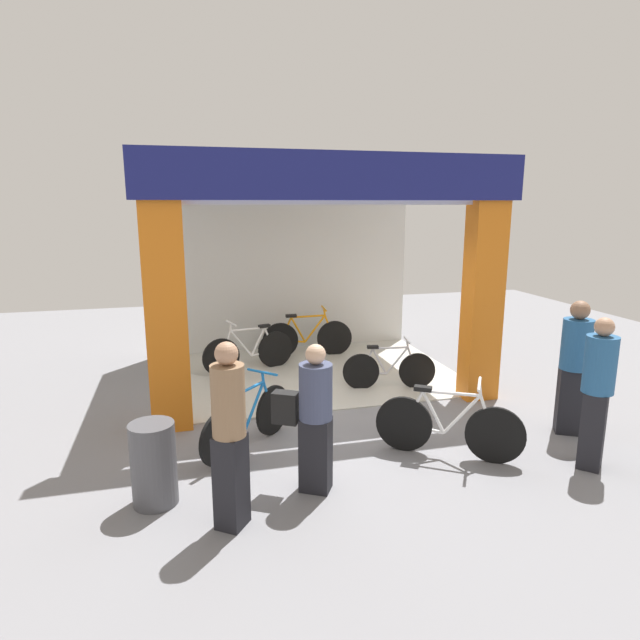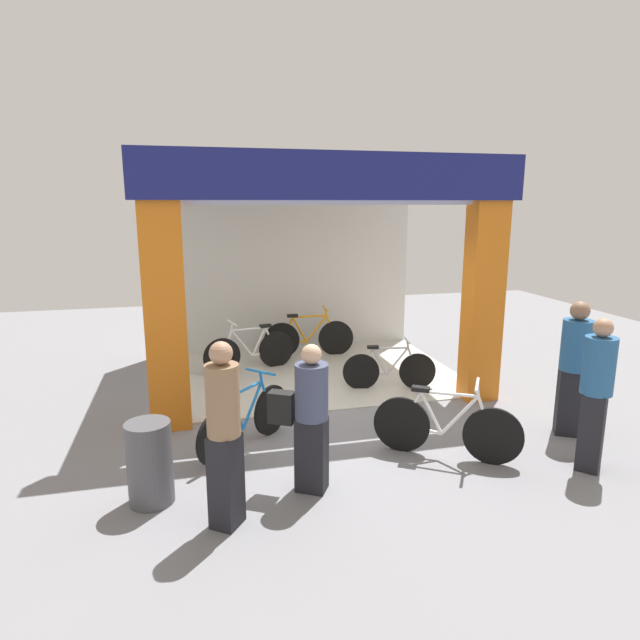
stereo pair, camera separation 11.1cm
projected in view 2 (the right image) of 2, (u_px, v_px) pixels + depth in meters
The scene contains 12 objects.
ground_plane at pixel (335, 411), 7.74m from camera, with size 18.08×18.08×0.00m, color gray.
shop_facade at pixel (307, 264), 9.03m from camera, with size 5.24×3.90×3.58m.
bicycle_inside_0 at pixel (389, 369), 8.59m from camera, with size 1.46×0.43×0.82m.
bicycle_inside_1 at pixel (250, 351), 9.50m from camera, with size 1.64×0.55×0.93m.
bicycle_inside_2 at pixel (309, 337), 10.42m from camera, with size 1.74×0.48×0.96m.
bicycle_parked_0 at pixel (446, 427), 6.27m from camera, with size 1.47×0.97×0.95m.
bicycle_parked_1 at pixel (246, 420), 6.50m from camera, with size 1.22×1.17×0.91m.
pedestrian_0 at pixel (575, 366), 6.79m from camera, with size 0.62×0.50×1.75m.
pedestrian_1 at pixel (224, 434), 4.82m from camera, with size 0.42×0.42×1.76m.
pedestrian_2 at pixel (309, 416), 5.47m from camera, with size 0.66×0.53×1.57m.
pedestrian_3 at pixel (596, 393), 5.89m from camera, with size 0.47×0.47×1.73m.
trash_bin at pixel (150, 463), 5.31m from camera, with size 0.44×0.44×0.84m, color #4C4C51.
Camera 2 is at (-1.96, -7.02, 2.93)m, focal length 30.24 mm.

